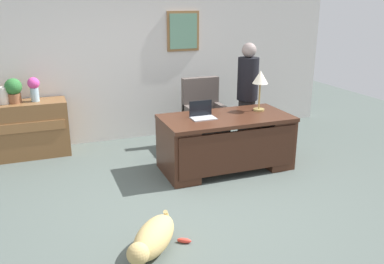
{
  "coord_description": "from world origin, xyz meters",
  "views": [
    {
      "loc": [
        -1.56,
        -4.07,
        2.26
      ],
      "look_at": [
        0.1,
        0.3,
        0.75
      ],
      "focal_mm": 38.33,
      "sensor_mm": 36.0,
      "label": 1
    }
  ],
  "objects_px": {
    "desk": "(226,141)",
    "vase_with_flowers": "(34,87)",
    "dog_toy_bone": "(184,241)",
    "person_standing": "(247,96)",
    "credenza": "(23,130)",
    "desk_lamp": "(260,80)",
    "vase_empty": "(3,96)",
    "dog_lying": "(152,239)",
    "potted_plant": "(14,89)",
    "armchair": "(204,117)",
    "laptop": "(202,114)"
  },
  "relations": [
    {
      "from": "desk",
      "to": "dog_toy_bone",
      "type": "xyz_separation_m",
      "value": [
        -1.17,
        -1.54,
        -0.38
      ]
    },
    {
      "from": "desk",
      "to": "credenza",
      "type": "distance_m",
      "value": 3.03
    },
    {
      "from": "armchair",
      "to": "dog_lying",
      "type": "distance_m",
      "value": 3.03
    },
    {
      "from": "desk",
      "to": "dog_toy_bone",
      "type": "distance_m",
      "value": 1.98
    },
    {
      "from": "dog_toy_bone",
      "to": "person_standing",
      "type": "bearing_deg",
      "value": 50.28
    },
    {
      "from": "desk",
      "to": "armchair",
      "type": "xyz_separation_m",
      "value": [
        0.07,
        0.98,
        0.08
      ]
    },
    {
      "from": "person_standing",
      "to": "vase_empty",
      "type": "height_order",
      "value": "person_standing"
    },
    {
      "from": "credenza",
      "to": "potted_plant",
      "type": "relative_size",
      "value": 3.62
    },
    {
      "from": "dog_lying",
      "to": "vase_with_flowers",
      "type": "height_order",
      "value": "vase_with_flowers"
    },
    {
      "from": "armchair",
      "to": "dog_toy_bone",
      "type": "relative_size",
      "value": 7.56
    },
    {
      "from": "desk_lamp",
      "to": "potted_plant",
      "type": "bearing_deg",
      "value": 157.34
    },
    {
      "from": "vase_empty",
      "to": "dog_toy_bone",
      "type": "xyz_separation_m",
      "value": [
        1.66,
        -3.05,
        -0.93
      ]
    },
    {
      "from": "person_standing",
      "to": "dog_toy_bone",
      "type": "bearing_deg",
      "value": -129.72
    },
    {
      "from": "desk",
      "to": "vase_empty",
      "type": "relative_size",
      "value": 7.26
    },
    {
      "from": "desk_lamp",
      "to": "person_standing",
      "type": "bearing_deg",
      "value": 80.79
    },
    {
      "from": "credenza",
      "to": "dog_lying",
      "type": "xyz_separation_m",
      "value": [
        1.13,
        -3.1,
        -0.26
      ]
    },
    {
      "from": "desk",
      "to": "potted_plant",
      "type": "bearing_deg",
      "value": 150.7
    },
    {
      "from": "potted_plant",
      "to": "armchair",
      "type": "bearing_deg",
      "value": -10.86
    },
    {
      "from": "credenza",
      "to": "person_standing",
      "type": "bearing_deg",
      "value": -14.42
    },
    {
      "from": "person_standing",
      "to": "vase_empty",
      "type": "xyz_separation_m",
      "value": [
        -3.48,
        0.85,
        0.1
      ]
    },
    {
      "from": "desk",
      "to": "desk_lamp",
      "type": "relative_size",
      "value": 3.09
    },
    {
      "from": "dog_lying",
      "to": "dog_toy_bone",
      "type": "height_order",
      "value": "dog_lying"
    },
    {
      "from": "laptop",
      "to": "vase_with_flowers",
      "type": "height_order",
      "value": "vase_with_flowers"
    },
    {
      "from": "desk",
      "to": "vase_empty",
      "type": "bearing_deg",
      "value": 152.0
    },
    {
      "from": "dog_lying",
      "to": "desk",
      "type": "bearing_deg",
      "value": 46.68
    },
    {
      "from": "dog_lying",
      "to": "laptop",
      "type": "relative_size",
      "value": 2.27
    },
    {
      "from": "dog_lying",
      "to": "laptop",
      "type": "height_order",
      "value": "laptop"
    },
    {
      "from": "person_standing",
      "to": "laptop",
      "type": "distance_m",
      "value": 1.15
    },
    {
      "from": "desk_lamp",
      "to": "vase_empty",
      "type": "height_order",
      "value": "desk_lamp"
    },
    {
      "from": "vase_empty",
      "to": "dog_toy_bone",
      "type": "distance_m",
      "value": 3.59
    },
    {
      "from": "credenza",
      "to": "desk_lamp",
      "type": "relative_size",
      "value": 2.29
    },
    {
      "from": "dog_lying",
      "to": "vase_with_flowers",
      "type": "distance_m",
      "value": 3.35
    },
    {
      "from": "desk",
      "to": "laptop",
      "type": "relative_size",
      "value": 5.51
    },
    {
      "from": "desk",
      "to": "person_standing",
      "type": "bearing_deg",
      "value": 45.2
    },
    {
      "from": "desk_lamp",
      "to": "vase_empty",
      "type": "xyz_separation_m",
      "value": [
        -3.4,
        1.36,
        -0.24
      ]
    },
    {
      "from": "desk",
      "to": "vase_with_flowers",
      "type": "distance_m",
      "value": 2.91
    },
    {
      "from": "desk",
      "to": "credenza",
      "type": "relative_size",
      "value": 1.35
    },
    {
      "from": "person_standing",
      "to": "dog_lying",
      "type": "bearing_deg",
      "value": -133.76
    },
    {
      "from": "dog_toy_bone",
      "to": "vase_with_flowers",
      "type": "bearing_deg",
      "value": 112.02
    },
    {
      "from": "desk_lamp",
      "to": "vase_with_flowers",
      "type": "xyz_separation_m",
      "value": [
        -2.98,
        1.36,
        -0.15
      ]
    },
    {
      "from": "credenza",
      "to": "potted_plant",
      "type": "height_order",
      "value": "potted_plant"
    },
    {
      "from": "desk",
      "to": "potted_plant",
      "type": "height_order",
      "value": "potted_plant"
    },
    {
      "from": "credenza",
      "to": "dog_toy_bone",
      "type": "relative_size",
      "value": 9.04
    },
    {
      "from": "desk",
      "to": "dog_toy_bone",
      "type": "bearing_deg",
      "value": -127.3
    },
    {
      "from": "dog_lying",
      "to": "credenza",
      "type": "bearing_deg",
      "value": 110.01
    },
    {
      "from": "dog_lying",
      "to": "vase_empty",
      "type": "distance_m",
      "value": 3.47
    },
    {
      "from": "person_standing",
      "to": "desk_lamp",
      "type": "height_order",
      "value": "person_standing"
    },
    {
      "from": "vase_with_flowers",
      "to": "desk_lamp",
      "type": "bearing_deg",
      "value": -24.52
    },
    {
      "from": "person_standing",
      "to": "armchair",
      "type": "bearing_deg",
      "value": 151.42
    },
    {
      "from": "vase_empty",
      "to": "credenza",
      "type": "bearing_deg",
      "value": -0.37
    }
  ]
}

